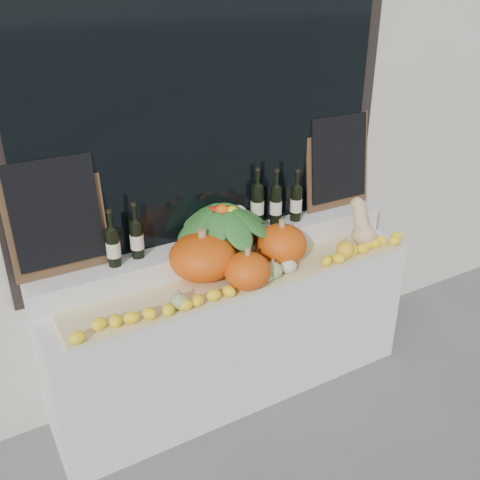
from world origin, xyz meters
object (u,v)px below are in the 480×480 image
Objects in this scene: pumpkin_left at (203,257)px; butternut_squash at (362,226)px; pumpkin_right at (281,244)px; produce_bowl at (222,222)px; wine_bottle_tall at (257,205)px.

pumpkin_left is 1.08m from butternut_squash.
pumpkin_right is 0.38m from produce_bowl.
produce_bowl is (-0.28, 0.21, 0.12)m from pumpkin_right.
produce_bowl reaches higher than butternut_squash.
butternut_squash is 0.48× the size of produce_bowl.
produce_bowl is 0.29m from wine_bottle_tall.
pumpkin_right is 0.81× the size of wine_bottle_tall.
produce_bowl reaches higher than pumpkin_right.
butternut_squash is at bearing -16.70° from produce_bowl.
wine_bottle_tall is at bearing 23.35° from pumpkin_left.
pumpkin_left is at bearing 172.13° from pumpkin_right.
butternut_squash is at bearing -4.80° from pumpkin_right.
pumpkin_left is 1.31× the size of butternut_squash.
wine_bottle_tall reaches higher than butternut_squash.
butternut_squash is at bearing -6.20° from pumpkin_left.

